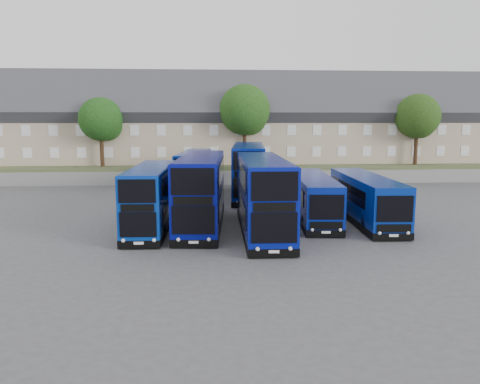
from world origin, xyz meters
The scene contains 15 objects.
ground centered at (0.00, 0.00, 0.00)m, with size 120.00×120.00×0.00m, color #47474C.
retaining_wall centered at (0.00, 24.00, 0.75)m, with size 70.00×0.40×1.50m, color slate.
earth_bank centered at (0.00, 34.00, 1.00)m, with size 80.00×20.00×2.00m, color #454A29.
terrace_row centered at (3.00, 30.00, 6.60)m, with size 60.00×10.40×11.20m.
dd_front_left centered at (-5.94, 2.46, 2.01)m, with size 2.65×10.38×4.10m.
dd_front_mid centered at (-2.68, 3.21, 2.32)m, with size 3.47×12.02×4.72m.
dd_front_right centered at (1.25, 1.05, 2.32)m, with size 2.92×11.94×4.73m.
dd_rear_left centered at (-3.52, 16.12, 2.04)m, with size 3.37×10.62×4.15m.
dd_rear_right centered at (1.56, 15.26, 2.38)m, with size 3.86×12.36×4.84m.
coach_east_a centered at (5.38, 4.82, 1.54)m, with size 3.37×11.63×3.14m.
coach_east_b centered at (8.92, 3.91, 1.58)m, with size 2.95×11.86×3.22m.
tree_west centered at (-13.85, 25.10, 7.05)m, with size 4.80×4.80×7.65m.
tree_mid centered at (2.15, 25.60, 8.07)m, with size 5.76×5.76×9.18m.
tree_east centered at (22.15, 25.10, 7.39)m, with size 5.12×5.12×8.16m.
tree_far centered at (28.15, 32.10, 7.73)m, with size 5.44×5.44×8.67m.
Camera 1 is at (-2.19, -28.09, 7.12)m, focal length 35.00 mm.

